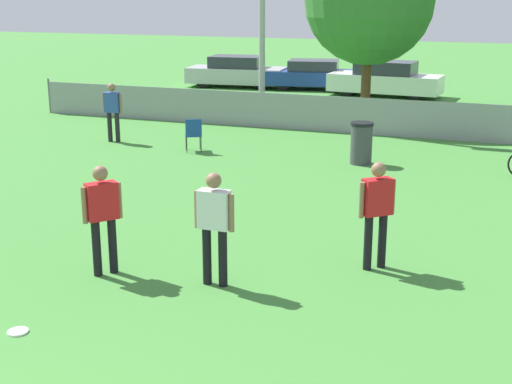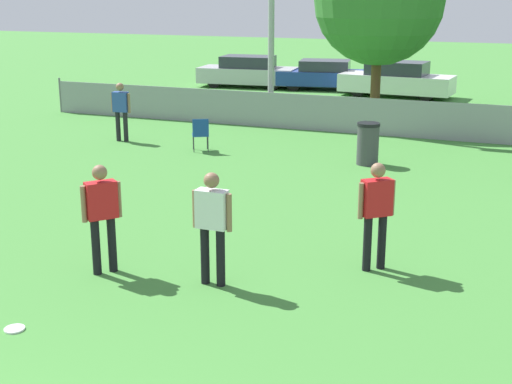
{
  "view_description": "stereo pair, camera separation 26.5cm",
  "coord_description": "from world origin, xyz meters",
  "px_view_note": "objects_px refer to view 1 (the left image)",
  "views": [
    {
      "loc": [
        4.47,
        -2.9,
        4.16
      ],
      "look_at": [
        0.63,
        7.4,
        1.05
      ],
      "focal_mm": 50.0,
      "sensor_mm": 36.0,
      "label": 1
    },
    {
      "loc": [
        4.72,
        -2.81,
        4.16
      ],
      "look_at": [
        0.63,
        7.4,
        1.05
      ],
      "focal_mm": 50.0,
      "sensor_mm": 36.0,
      "label": 2
    }
  ],
  "objects_px": {
    "parked_car_white": "(385,79)",
    "trash_bin": "(361,143)",
    "tree_near_pole": "(369,0)",
    "parked_car_silver": "(237,72)",
    "player_thrower_red": "(102,211)",
    "frisbee_disc": "(18,331)",
    "folding_chair_sideline": "(193,133)",
    "player_defender_red": "(377,207)",
    "spectator_in_blue": "(113,108)",
    "player_receiver_white": "(214,220)",
    "parked_car_blue": "(313,75)"
  },
  "relations": [
    {
      "from": "folding_chair_sideline",
      "to": "parked_car_white",
      "type": "relative_size",
      "value": 0.19
    },
    {
      "from": "player_thrower_red",
      "to": "player_receiver_white",
      "type": "height_order",
      "value": "same"
    },
    {
      "from": "player_defender_red",
      "to": "player_thrower_red",
      "type": "bearing_deg",
      "value": 161.81
    },
    {
      "from": "folding_chair_sideline",
      "to": "parked_car_blue",
      "type": "distance_m",
      "value": 13.29
    },
    {
      "from": "trash_bin",
      "to": "parked_car_silver",
      "type": "distance_m",
      "value": 15.22
    },
    {
      "from": "player_thrower_red",
      "to": "player_defender_red",
      "type": "bearing_deg",
      "value": -27.24
    },
    {
      "from": "player_thrower_red",
      "to": "parked_car_silver",
      "type": "distance_m",
      "value": 22.05
    },
    {
      "from": "player_receiver_white",
      "to": "player_defender_red",
      "type": "distance_m",
      "value": 2.52
    },
    {
      "from": "spectator_in_blue",
      "to": "folding_chair_sideline",
      "type": "xyz_separation_m",
      "value": [
        2.68,
        -0.38,
        -0.47
      ]
    },
    {
      "from": "player_receiver_white",
      "to": "frisbee_disc",
      "type": "xyz_separation_m",
      "value": [
        -1.73,
        -2.27,
        -0.99
      ]
    },
    {
      "from": "parked_car_silver",
      "to": "parked_car_blue",
      "type": "height_order",
      "value": "parked_car_silver"
    },
    {
      "from": "player_receiver_white",
      "to": "parked_car_white",
      "type": "height_order",
      "value": "player_receiver_white"
    },
    {
      "from": "spectator_in_blue",
      "to": "trash_bin",
      "type": "relative_size",
      "value": 1.6
    },
    {
      "from": "frisbee_disc",
      "to": "parked_car_blue",
      "type": "xyz_separation_m",
      "value": [
        -2.91,
        23.61,
        0.62
      ]
    },
    {
      "from": "player_thrower_red",
      "to": "parked_car_white",
      "type": "relative_size",
      "value": 0.37
    },
    {
      "from": "folding_chair_sideline",
      "to": "parked_car_blue",
      "type": "xyz_separation_m",
      "value": [
        -0.49,
        13.28,
        0.12
      ]
    },
    {
      "from": "tree_near_pole",
      "to": "parked_car_white",
      "type": "xyz_separation_m",
      "value": [
        -0.44,
        5.92,
        -3.21
      ]
    },
    {
      "from": "player_thrower_red",
      "to": "trash_bin",
      "type": "height_order",
      "value": "player_thrower_red"
    },
    {
      "from": "spectator_in_blue",
      "to": "player_thrower_red",
      "type": "bearing_deg",
      "value": 115.62
    },
    {
      "from": "tree_near_pole",
      "to": "parked_car_blue",
      "type": "height_order",
      "value": "tree_near_pole"
    },
    {
      "from": "spectator_in_blue",
      "to": "parked_car_blue",
      "type": "xyz_separation_m",
      "value": [
        2.2,
        12.91,
        -0.34
      ]
    },
    {
      "from": "folding_chair_sideline",
      "to": "parked_car_silver",
      "type": "bearing_deg",
      "value": -102.15
    },
    {
      "from": "folding_chair_sideline",
      "to": "parked_car_white",
      "type": "xyz_separation_m",
      "value": [
        2.84,
        12.26,
        0.17
      ]
    },
    {
      "from": "player_defender_red",
      "to": "spectator_in_blue",
      "type": "xyz_separation_m",
      "value": [
        -8.89,
        6.98,
        -0.02
      ]
    },
    {
      "from": "player_thrower_red",
      "to": "spectator_in_blue",
      "type": "bearing_deg",
      "value": 69.72
    },
    {
      "from": "spectator_in_blue",
      "to": "frisbee_disc",
      "type": "distance_m",
      "value": 11.9
    },
    {
      "from": "player_thrower_red",
      "to": "parked_car_white",
      "type": "bearing_deg",
      "value": 37.94
    },
    {
      "from": "player_receiver_white",
      "to": "parked_car_blue",
      "type": "relative_size",
      "value": 0.39
    },
    {
      "from": "frisbee_disc",
      "to": "parked_car_white",
      "type": "relative_size",
      "value": 0.06
    },
    {
      "from": "parked_car_white",
      "to": "trash_bin",
      "type": "bearing_deg",
      "value": -78.06
    },
    {
      "from": "tree_near_pole",
      "to": "parked_car_silver",
      "type": "height_order",
      "value": "tree_near_pole"
    },
    {
      "from": "tree_near_pole",
      "to": "parked_car_white",
      "type": "height_order",
      "value": "tree_near_pole"
    },
    {
      "from": "player_receiver_white",
      "to": "parked_car_silver",
      "type": "height_order",
      "value": "player_receiver_white"
    },
    {
      "from": "tree_near_pole",
      "to": "frisbee_disc",
      "type": "distance_m",
      "value": 17.13
    },
    {
      "from": "frisbee_disc",
      "to": "parked_car_blue",
      "type": "height_order",
      "value": "parked_car_blue"
    },
    {
      "from": "folding_chair_sideline",
      "to": "player_thrower_red",
      "type": "bearing_deg",
      "value": 77.17
    },
    {
      "from": "tree_near_pole",
      "to": "player_defender_red",
      "type": "relative_size",
      "value": 3.52
    },
    {
      "from": "trash_bin",
      "to": "parked_car_silver",
      "type": "height_order",
      "value": "parked_car_silver"
    },
    {
      "from": "player_defender_red",
      "to": "tree_near_pole",
      "type": "bearing_deg",
      "value": 60.91
    },
    {
      "from": "trash_bin",
      "to": "parked_car_silver",
      "type": "bearing_deg",
      "value": 123.68
    },
    {
      "from": "parked_car_silver",
      "to": "parked_car_blue",
      "type": "xyz_separation_m",
      "value": [
        3.45,
        0.43,
        -0.03
      ]
    },
    {
      "from": "player_thrower_red",
      "to": "frisbee_disc",
      "type": "xyz_separation_m",
      "value": [
        0.0,
        -2.07,
        -0.99
      ]
    },
    {
      "from": "parked_car_silver",
      "to": "parked_car_white",
      "type": "distance_m",
      "value": 6.8
    },
    {
      "from": "tree_near_pole",
      "to": "parked_car_silver",
      "type": "distance_m",
      "value": 10.24
    },
    {
      "from": "trash_bin",
      "to": "parked_car_blue",
      "type": "bearing_deg",
      "value": 110.87
    },
    {
      "from": "player_defender_red",
      "to": "parked_car_blue",
      "type": "distance_m",
      "value": 20.98
    },
    {
      "from": "frisbee_disc",
      "to": "folding_chair_sideline",
      "type": "xyz_separation_m",
      "value": [
        -2.42,
        10.33,
        0.5
      ]
    },
    {
      "from": "player_defender_red",
      "to": "parked_car_silver",
      "type": "distance_m",
      "value": 21.94
    },
    {
      "from": "folding_chair_sideline",
      "to": "parked_car_white",
      "type": "height_order",
      "value": "parked_car_white"
    },
    {
      "from": "player_receiver_white",
      "to": "folding_chair_sideline",
      "type": "relative_size",
      "value": 1.89
    }
  ]
}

